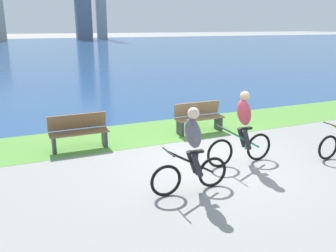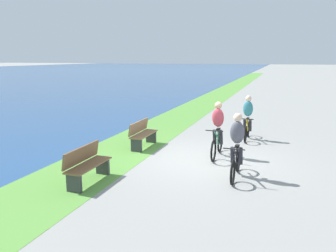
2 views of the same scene
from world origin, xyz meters
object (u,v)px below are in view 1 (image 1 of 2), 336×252
(cyclist_lead, at_px, (192,151))
(bench_far_along_path, at_px, (199,118))
(cyclist_trailing, at_px, (242,129))
(bench_near_path, at_px, (79,132))

(cyclist_lead, distance_m, bench_far_along_path, 4.02)
(cyclist_lead, bearing_deg, bench_far_along_path, 59.29)
(cyclist_lead, xyz_separation_m, cyclist_trailing, (1.71, 0.80, 0.01))
(cyclist_lead, bearing_deg, bench_near_path, 114.07)
(bench_near_path, xyz_separation_m, bench_far_along_path, (3.56, 0.04, 0.00))
(bench_near_path, distance_m, bench_far_along_path, 3.56)
(cyclist_lead, height_order, bench_far_along_path, cyclist_lead)
(bench_near_path, bearing_deg, bench_far_along_path, 0.64)
(bench_far_along_path, bearing_deg, cyclist_lead, -120.71)
(cyclist_lead, distance_m, bench_near_path, 3.75)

